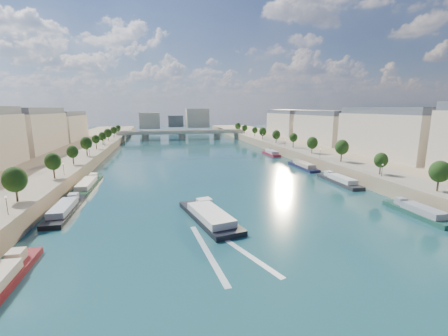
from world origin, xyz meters
name	(u,v)px	position (x,y,z in m)	size (l,w,h in m)	color
ground	(203,167)	(0.00, 100.00, 0.00)	(700.00, 700.00, 0.00)	#0C2A36
quay_left	(37,168)	(-72.00, 100.00, 2.50)	(44.00, 520.00, 5.00)	#9E8460
quay_right	(338,157)	(72.00, 100.00, 2.50)	(44.00, 520.00, 5.00)	#9E8460
pave_left	(74,161)	(-57.00, 100.00, 5.05)	(14.00, 520.00, 0.10)	gray
pave_right	(313,153)	(57.00, 100.00, 5.05)	(14.00, 520.00, 0.10)	gray
trees_left	(79,148)	(-55.00, 102.00, 10.48)	(4.80, 268.80, 8.26)	#382B1E
trees_right	(301,140)	(55.00, 110.00, 10.48)	(4.80, 268.80, 8.26)	#382B1E
lamps_left	(78,158)	(-52.50, 90.00, 7.78)	(0.36, 200.36, 4.28)	black
lamps_right	(300,147)	(52.50, 105.00, 7.78)	(0.36, 200.36, 4.28)	black
buildings_left	(11,134)	(-85.00, 112.00, 16.45)	(16.00, 226.00, 23.20)	#C1B094
buildings_right	(349,128)	(85.00, 112.00, 16.45)	(16.00, 226.00, 23.20)	#C1B094
skyline	(179,119)	(3.19, 319.52, 14.66)	(79.00, 42.00, 22.00)	#C1B094
bridge	(182,134)	(0.00, 232.19, 5.08)	(112.00, 12.00, 8.15)	#C1B79E
tour_barge	(209,216)	(-8.53, 30.84, 0.96)	(13.24, 27.29, 3.68)	black
wake	(223,250)	(-8.53, 14.20, 0.02)	(13.38, 25.98, 0.04)	silver
moored_barges_left	(45,232)	(-45.50, 29.11, 0.84)	(5.00, 121.34, 3.60)	#181936
moored_barges_right	(348,184)	(45.50, 52.57, 0.84)	(5.00, 167.62, 3.60)	black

